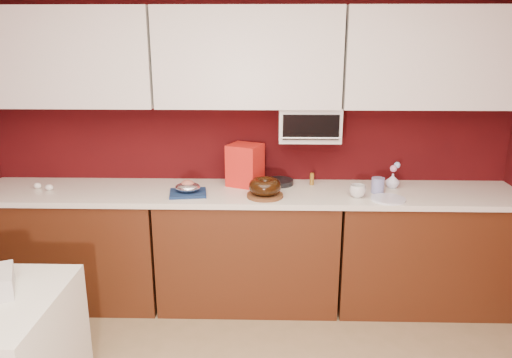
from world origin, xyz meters
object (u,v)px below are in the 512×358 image
Objects in this scene: bundt_cake at (265,186)px; foil_ham_nest at (188,187)px; flower_vase at (393,180)px; coffee_mug at (358,190)px; pandoro_box at (245,165)px; blue_jar at (378,185)px; toaster_oven at (309,123)px.

foil_ham_nest is at bearing 175.26° from bundt_cake.
coffee_mug is at bearing -141.70° from flower_vase.
pandoro_box reaches higher than foil_ham_nest.
bundt_cake reaches higher than blue_jar.
coffee_mug is (0.81, -0.28, -0.10)m from pandoro_box.
pandoro_box reaches higher than flower_vase.
pandoro_box is 1.11m from flower_vase.
foil_ham_nest is at bearing -163.29° from toaster_oven.
pandoro_box is at bearing 161.12° from coffee_mug.
foil_ham_nest is 0.57× the size of pandoro_box.
bundt_cake is 0.83m from blue_jar.
foil_ham_nest is 1.52m from flower_vase.
toaster_oven reaches higher than pandoro_box.
coffee_mug is (0.66, 0.02, -0.03)m from bundt_cake.
bundt_cake is at bearing -165.19° from flower_vase.
toaster_oven is 0.60m from bundt_cake.
blue_jar is at bearing 14.43° from pandoro_box.
flower_vase reaches higher than blue_jar.
foil_ham_nest is at bearing -176.69° from blue_jar.
flower_vase is at bearing 42.98° from blue_jar.
blue_jar is at bearing -137.02° from flower_vase.
bundt_cake is 2.05× the size of blue_jar.
toaster_oven is 0.76m from flower_vase.
blue_jar reaches higher than foil_ham_nest.
pandoro_box is at bearing 177.96° from flower_vase.
coffee_mug is 0.88× the size of flower_vase.
bundt_cake is at bearing -178.64° from coffee_mug.
blue_jar is (0.50, -0.18, -0.42)m from toaster_oven.
bundt_cake is 1.27× the size of foil_ham_nest.
bundt_cake reaches higher than flower_vase.
bundt_cake reaches higher than coffee_mug.
coffee_mug is at bearing -146.14° from blue_jar.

